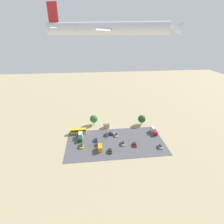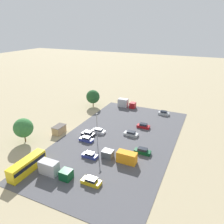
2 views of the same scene
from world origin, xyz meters
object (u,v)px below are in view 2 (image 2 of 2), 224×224
(parked_truck_0, at_px, (126,103))
(parked_car_3, at_px, (143,126))
(bus, at_px, (27,165))
(parked_car_1, at_px, (142,151))
(parked_car_2, at_px, (86,139))
(parked_truck_1, at_px, (121,156))
(parked_car_0, at_px, (88,134))
(parked_car_6, at_px, (164,113))
(parked_car_7, at_px, (91,181))
(parked_car_4, at_px, (90,155))
(parked_car_8, at_px, (98,131))
(parked_car_5, at_px, (131,134))
(shed_building, at_px, (59,129))
(parked_truck_2, at_px, (54,169))

(parked_truck_0, bearing_deg, parked_car_3, 38.29)
(bus, xyz_separation_m, parked_car_1, (-18.76, 22.23, -1.09))
(parked_car_2, bearing_deg, parked_truck_1, -110.49)
(parked_truck_1, bearing_deg, parked_car_0, 60.71)
(parked_car_6, height_order, parked_car_7, parked_car_6)
(parked_car_4, distance_m, parked_truck_0, 39.12)
(parked_car_3, height_order, parked_car_8, parked_car_3)
(parked_car_5, xyz_separation_m, parked_car_8, (2.61, -10.09, -0.00))
(shed_building, relative_size, parked_car_1, 0.99)
(parked_car_1, bearing_deg, parked_truck_1, -34.91)
(parked_car_2, distance_m, parked_car_8, 6.30)
(bus, relative_size, parked_car_2, 2.40)
(shed_building, height_order, parked_car_0, shed_building)
(bus, bearing_deg, parked_car_2, 74.43)
(bus, bearing_deg, parked_truck_2, 13.82)
(parked_car_5, relative_size, parked_truck_1, 0.48)
(parked_car_0, bearing_deg, parked_truck_1, -119.29)
(parked_car_0, xyz_separation_m, parked_car_1, (2.64, 18.48, 0.07))
(parked_car_8, distance_m, parked_truck_2, 22.88)
(parked_truck_0, bearing_deg, parked_car_2, -0.05)
(shed_building, distance_m, parked_car_7, 26.91)
(shed_building, height_order, parked_car_2, shed_building)
(parked_car_0, height_order, parked_car_2, parked_car_2)
(parked_car_6, relative_size, parked_car_7, 0.93)
(parked_car_5, height_order, parked_truck_1, parked_truck_1)
(parked_car_3, distance_m, parked_truck_0, 20.48)
(shed_building, xyz_separation_m, parked_car_4, (7.85, 15.81, -0.60))
(parked_car_4, bearing_deg, parked_car_6, -16.79)
(parked_car_2, distance_m, parked_truck_2, 16.67)
(parked_car_0, relative_size, parked_car_5, 0.92)
(parked_truck_1, bearing_deg, parked_car_3, 1.62)
(parked_car_3, height_order, parked_truck_2, parked_truck_2)
(parked_car_1, xyz_separation_m, parked_truck_1, (5.55, -3.87, 0.63))
(parked_car_8, height_order, parked_truck_2, parked_truck_2)
(parked_car_3, bearing_deg, parked_car_0, 131.70)
(bus, bearing_deg, parked_car_5, 59.54)
(parked_car_2, bearing_deg, parked_truck_2, -175.24)
(parked_car_7, bearing_deg, shed_building, 52.14)
(parked_car_2, xyz_separation_m, parked_truck_1, (4.97, 13.29, 0.70))
(parked_car_6, distance_m, parked_truck_0, 16.49)
(parked_car_2, relative_size, parked_truck_0, 0.57)
(parked_car_3, height_order, parked_car_6, parked_car_6)
(parked_car_1, height_order, parked_car_5, parked_car_1)
(parked_car_6, bearing_deg, parked_car_3, -14.54)
(parked_car_0, distance_m, parked_truck_1, 16.76)
(parked_car_6, distance_m, parked_car_7, 45.93)
(bus, relative_size, parked_car_6, 2.48)
(parked_car_6, bearing_deg, parked_car_5, -14.77)
(parked_car_3, xyz_separation_m, parked_car_7, (31.36, -2.02, -0.02))
(parked_car_2, height_order, parked_car_5, parked_car_2)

